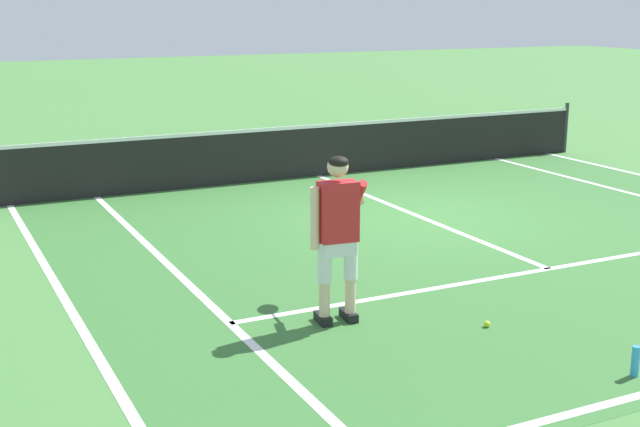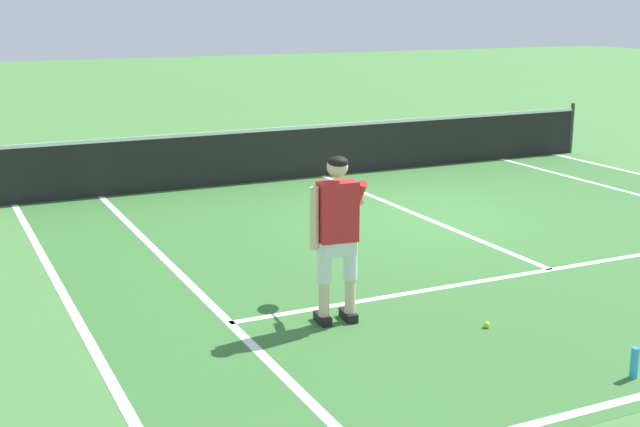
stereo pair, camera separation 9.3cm
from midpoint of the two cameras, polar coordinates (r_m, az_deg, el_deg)
ground_plane at (r=12.97m, az=7.04°, el=-0.22°), size 80.00×80.00×0.00m
court_inner_surface at (r=11.98m, az=10.19°, el=-1.51°), size 10.98×9.82×0.00m
line_service at (r=10.72m, az=15.44°, el=-3.65°), size 8.23×0.10×0.01m
line_centre_service at (r=13.20m, az=6.40°, el=0.06°), size 0.10×6.40×0.01m
line_singles_left at (r=10.23m, az=-9.00°, el=-4.15°), size 0.10×9.42×0.01m
line_doubles_left at (r=9.95m, az=-16.63°, el=-5.09°), size 0.10×9.42×0.01m
tennis_net at (r=15.84m, az=0.35°, el=4.30°), size 11.96×0.08×1.07m
tennis_player at (r=8.41m, az=1.47°, el=-0.95°), size 0.72×1.09×1.71m
tennis_ball_near_feet at (r=8.70m, az=11.42°, el=-7.32°), size 0.07×0.07×0.07m
water_bottle at (r=7.92m, az=20.64°, el=-9.35°), size 0.07×0.07×0.28m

